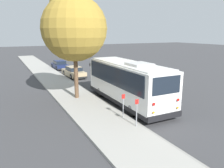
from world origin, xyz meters
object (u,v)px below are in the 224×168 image
parked_sedan_navy (60,65)px  sign_post_near (137,112)px  shuttle_bus (127,81)px  sign_post_far (123,105)px  parked_sedan_tan (74,72)px  street_tree (74,24)px

parked_sedan_navy → sign_post_near: (-22.94, 1.37, 0.39)m
shuttle_bus → sign_post_far: size_ratio=6.08×
parked_sedan_tan → sign_post_far: sign_post_far is taller
street_tree → sign_post_near: 8.76m
sign_post_near → shuttle_bus: bearing=-24.4°
parked_sedan_tan → parked_sedan_navy: 6.91m
parked_sedan_tan → sign_post_near: bearing=172.5°
parked_sedan_navy → sign_post_far: sign_post_far is taller
parked_sedan_navy → street_tree: (-15.87, 2.60, 5.41)m
shuttle_bus → sign_post_near: bearing=156.2°
parked_sedan_tan → parked_sedan_navy: parked_sedan_tan is taller
shuttle_bus → street_tree: bearing=48.5°
sign_post_near → sign_post_far: sign_post_near is taller
street_tree → sign_post_near: street_tree is taller
parked_sedan_navy → street_tree: 16.97m
shuttle_bus → parked_sedan_navy: 18.76m
parked_sedan_tan → parked_sedan_navy: bearing=-2.5°
sign_post_far → parked_sedan_tan: bearing=-5.4°
shuttle_bus → parked_sedan_tan: size_ratio=2.01×
sign_post_near → sign_post_far: bearing=0.0°
shuttle_bus → sign_post_near: (-4.22, 1.91, -0.81)m
street_tree → sign_post_near: size_ratio=5.49×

